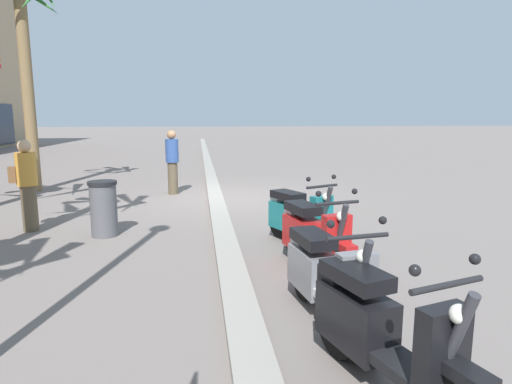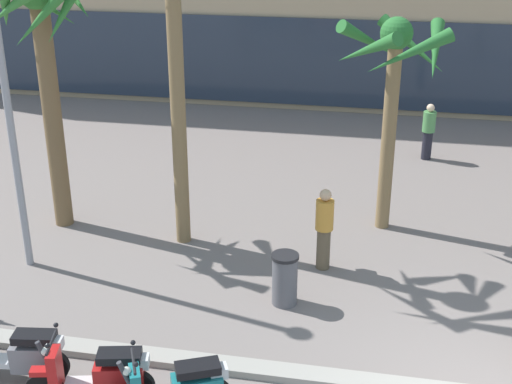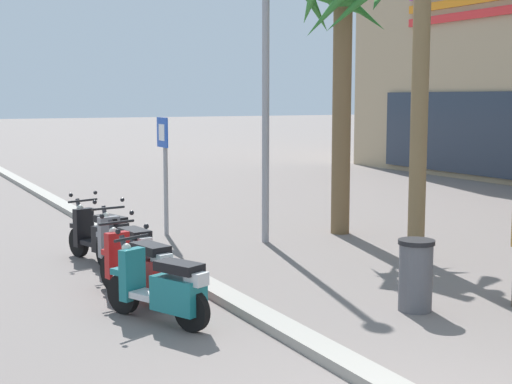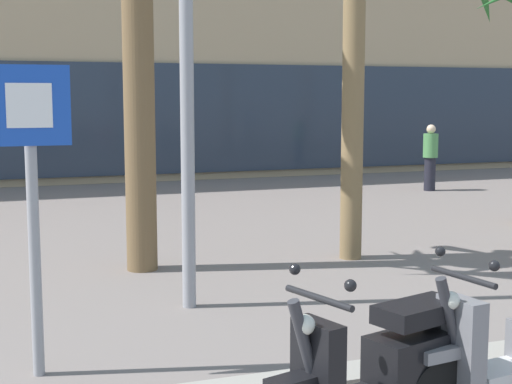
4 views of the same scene
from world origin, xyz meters
TOP-DOWN VIEW (x-y plane):
  - scooter_black_gap_after_mid at (-7.99, -0.58)m, footprint 1.72×0.76m
  - crossing_sign at (-9.99, 1.30)m, footprint 0.60×0.12m
  - pedestrian_window_shopping at (-0.71, 10.19)m, footprint 0.34×0.34m

SIDE VIEW (x-z plane):
  - scooter_black_gap_after_mid at x=-7.99m, z-range -0.13..1.04m
  - pedestrian_window_shopping at x=-0.71m, z-range 0.03..1.56m
  - crossing_sign at x=-9.99m, z-range 0.30..2.70m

